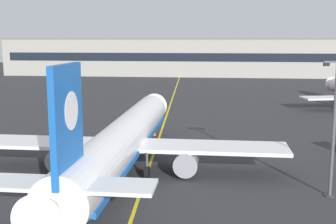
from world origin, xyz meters
The scene contains 6 objects.
ground_plane centered at (0.00, 0.00, 0.00)m, with size 400.00×400.00×0.00m, color #2D2D30.
taxiway_centreline centered at (0.00, 30.00, 0.00)m, with size 0.30×180.00×0.01m, color yellow.
airliner_foreground centered at (-1.06, 9.27, 3.37)m, with size 32.00×41.40×11.65m.
apron_lamp_post centered at (17.57, 4.82, 6.01)m, with size 2.24×0.90×11.43m.
safety_cone_by_nose_gear centered at (-0.48, 26.14, 0.26)m, with size 0.44×0.44×0.55m.
terminal_building centered at (0.54, 122.56, 6.68)m, with size 138.28×12.40×13.34m.
Camera 1 is at (8.02, -31.50, 13.14)m, focal length 46.49 mm.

